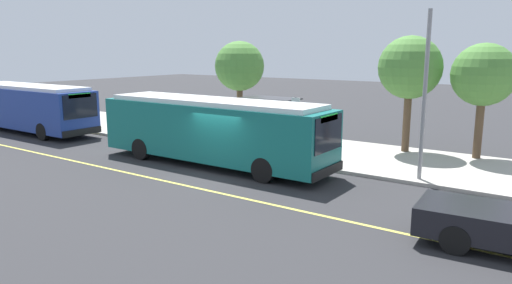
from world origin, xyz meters
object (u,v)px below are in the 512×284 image
transit_bus_main (213,129)px  transit_bus_second (29,106)px  waiting_bench (272,135)px  route_sign_post (296,119)px

transit_bus_main → transit_bus_second: bearing=179.9°
waiting_bench → transit_bus_second: bearing=-161.9°
transit_bus_second → waiting_bench: size_ratio=6.65×
route_sign_post → transit_bus_second: bearing=-170.9°
transit_bus_main → waiting_bench: size_ratio=7.15×
waiting_bench → route_sign_post: (2.66, -2.07, 1.32)m
transit_bus_main → waiting_bench: transit_bus_main is taller
transit_bus_main → route_sign_post: same height
transit_bus_second → transit_bus_main: bearing=-0.1°
transit_bus_main → route_sign_post: size_ratio=4.08×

